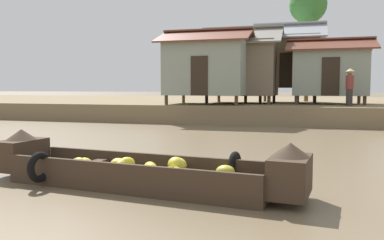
{
  "coord_description": "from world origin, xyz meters",
  "views": [
    {
      "loc": [
        4.11,
        -0.31,
        1.66
      ],
      "look_at": [
        1.66,
        8.13,
        0.96
      ],
      "focal_mm": 37.92,
      "sensor_mm": 36.0,
      "label": 1
    }
  ],
  "objects": [
    {
      "name": "riverbank_strip",
      "position": [
        0.0,
        27.2,
        0.43
      ],
      "size": [
        160.0,
        20.0,
        0.85
      ],
      "primitive_type": "cube",
      "color": "#7F6B4C",
      "rests_on": "ground"
    },
    {
      "name": "palm_tree_near",
      "position": [
        3.91,
        24.7,
        6.4
      ],
      "size": [
        2.16,
        2.16,
        6.72
      ],
      "color": "brown",
      "rests_on": "riverbank_strip"
    },
    {
      "name": "stilt_house_mid_left",
      "position": [
        0.67,
        21.02,
        2.72
      ],
      "size": [
        4.21,
        3.77,
        3.99
      ],
      "color": "#4C3826",
      "rests_on": "riverbank_strip"
    },
    {
      "name": "stilt_house_right",
      "position": [
        5.03,
        21.05,
        2.48
      ],
      "size": [
        4.17,
        3.18,
        3.25
      ],
      "color": "#4C3826",
      "rests_on": "riverbank_strip"
    },
    {
      "name": "ground_plane",
      "position": [
        0.0,
        10.0,
        0.0
      ],
      "size": [
        300.0,
        300.0,
        0.0
      ],
      "primitive_type": "plane",
      "color": "#726047"
    },
    {
      "name": "stilt_house_left",
      "position": [
        -0.75,
        19.22,
        2.67
      ],
      "size": [
        4.46,
        3.65,
        3.68
      ],
      "color": "#4C3826",
      "rests_on": "riverbank_strip"
    },
    {
      "name": "vendor_person",
      "position": [
        5.8,
        18.82,
        1.78
      ],
      "size": [
        0.44,
        0.44,
        1.66
      ],
      "color": "#332D28",
      "rests_on": "riverbank_strip"
    },
    {
      "name": "stilt_house_mid_right",
      "position": [
        2.98,
        22.69,
        3.11
      ],
      "size": [
        3.89,
        3.28,
        4.35
      ],
      "color": "#4C3826",
      "rests_on": "riverbank_strip"
    },
    {
      "name": "banana_boat",
      "position": [
        1.4,
        5.82,
        0.29
      ],
      "size": [
        5.6,
        1.56,
        0.88
      ],
      "color": "#3D2D21",
      "rests_on": "ground"
    }
  ]
}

